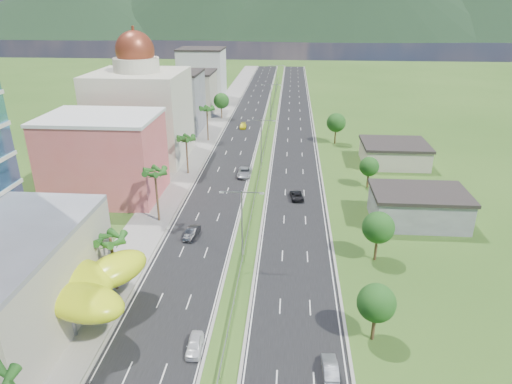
# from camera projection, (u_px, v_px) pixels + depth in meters

# --- Properties ---
(ground) EXTENTS (500.00, 500.00, 0.00)m
(ground) POSITION_uv_depth(u_px,v_px,m) (234.00, 304.00, 56.19)
(ground) COLOR #2D5119
(ground) RESTS_ON ground
(road_left) EXTENTS (11.00, 260.00, 0.04)m
(road_left) POSITION_uv_depth(u_px,v_px,m) (245.00, 123.00, 139.41)
(road_left) COLOR black
(road_left) RESTS_ON ground
(road_right) EXTENTS (11.00, 260.00, 0.04)m
(road_right) POSITION_uv_depth(u_px,v_px,m) (294.00, 124.00, 138.35)
(road_right) COLOR black
(road_right) RESTS_ON ground
(sidewalk_left) EXTENTS (7.00, 260.00, 0.12)m
(sidewalk_left) POSITION_uv_depth(u_px,v_px,m) (215.00, 122.00, 140.07)
(sidewalk_left) COLOR gray
(sidewalk_left) RESTS_ON ground
(median_guardrail) EXTENTS (0.10, 216.06, 0.76)m
(median_guardrail) POSITION_uv_depth(u_px,v_px,m) (267.00, 138.00, 122.10)
(median_guardrail) COLOR gray
(median_guardrail) RESTS_ON ground
(streetlight_median_b) EXTENTS (6.04, 0.25, 11.00)m
(streetlight_median_b) POSITION_uv_depth(u_px,v_px,m) (242.00, 219.00, 62.76)
(streetlight_median_b) COLOR gray
(streetlight_median_b) RESTS_ON ground
(streetlight_median_c) EXTENTS (6.04, 0.25, 11.00)m
(streetlight_median_c) POSITION_uv_depth(u_px,v_px,m) (261.00, 138.00, 99.51)
(streetlight_median_c) COLOR gray
(streetlight_median_c) RESTS_ON ground
(streetlight_median_d) EXTENTS (6.04, 0.25, 11.00)m
(streetlight_median_d) POSITION_uv_depth(u_px,v_px,m) (271.00, 98.00, 140.86)
(streetlight_median_d) COLOR gray
(streetlight_median_d) RESTS_ON ground
(streetlight_median_e) EXTENTS (6.04, 0.25, 11.00)m
(streetlight_median_e) POSITION_uv_depth(u_px,v_px,m) (276.00, 76.00, 182.22)
(streetlight_median_e) COLOR gray
(streetlight_median_e) RESTS_ON ground
(lime_canopy) EXTENTS (18.00, 15.00, 7.40)m
(lime_canopy) POSITION_uv_depth(u_px,v_px,m) (55.00, 281.00, 51.99)
(lime_canopy) COLOR #D1E616
(lime_canopy) RESTS_ON ground
(pink_shophouse) EXTENTS (20.00, 15.00, 15.00)m
(pink_shophouse) POSITION_uv_depth(u_px,v_px,m) (105.00, 158.00, 84.67)
(pink_shophouse) COLOR #D95A59
(pink_shophouse) RESTS_ON ground
(domed_building) EXTENTS (20.00, 20.00, 28.70)m
(domed_building) POSITION_uv_depth(u_px,v_px,m) (141.00, 110.00, 104.31)
(domed_building) COLOR beige
(domed_building) RESTS_ON ground
(midrise_grey) EXTENTS (16.00, 15.00, 16.00)m
(midrise_grey) POSITION_uv_depth(u_px,v_px,m) (173.00, 102.00, 128.51)
(midrise_grey) COLOR slate
(midrise_grey) RESTS_ON ground
(midrise_beige) EXTENTS (16.00, 15.00, 13.00)m
(midrise_beige) POSITION_uv_depth(u_px,v_px,m) (190.00, 93.00, 149.31)
(midrise_beige) COLOR #BCB69B
(midrise_beige) RESTS_ON ground
(midrise_white) EXTENTS (16.00, 15.00, 18.00)m
(midrise_white) POSITION_uv_depth(u_px,v_px,m) (202.00, 75.00, 169.47)
(midrise_white) COLOR silver
(midrise_white) RESTS_ON ground
(shed_near) EXTENTS (15.00, 10.00, 5.00)m
(shed_near) POSITION_uv_depth(u_px,v_px,m) (418.00, 208.00, 76.20)
(shed_near) COLOR slate
(shed_near) RESTS_ON ground
(shed_far) EXTENTS (14.00, 12.00, 4.40)m
(shed_far) POSITION_uv_depth(u_px,v_px,m) (394.00, 154.00, 103.75)
(shed_far) COLOR #BCB69B
(shed_far) RESTS_ON ground
(palm_tree_b) EXTENTS (3.60, 3.60, 8.10)m
(palm_tree_b) POSITION_uv_depth(u_px,v_px,m) (111.00, 241.00, 56.38)
(palm_tree_b) COLOR #47301C
(palm_tree_b) RESTS_ON ground
(palm_tree_c) EXTENTS (3.60, 3.60, 9.60)m
(palm_tree_c) POSITION_uv_depth(u_px,v_px,m) (155.00, 174.00, 74.20)
(palm_tree_c) COLOR #47301C
(palm_tree_c) RESTS_ON ground
(palm_tree_d) EXTENTS (3.60, 3.60, 8.60)m
(palm_tree_d) POSITION_uv_depth(u_px,v_px,m) (186.00, 140.00, 95.71)
(palm_tree_d) COLOR #47301C
(palm_tree_d) RESTS_ON ground
(palm_tree_e) EXTENTS (3.60, 3.60, 9.40)m
(palm_tree_e) POSITION_uv_depth(u_px,v_px,m) (207.00, 110.00, 118.39)
(palm_tree_e) COLOR #47301C
(palm_tree_e) RESTS_ON ground
(leafy_tree_lfar) EXTENTS (4.90, 4.90, 8.05)m
(leafy_tree_lfar) POSITION_uv_depth(u_px,v_px,m) (221.00, 101.00, 142.42)
(leafy_tree_lfar) COLOR #47301C
(leafy_tree_lfar) RESTS_ON ground
(leafy_tree_ra) EXTENTS (4.20, 4.20, 6.90)m
(leafy_tree_ra) POSITION_uv_depth(u_px,v_px,m) (376.00, 303.00, 48.60)
(leafy_tree_ra) COLOR #47301C
(leafy_tree_ra) RESTS_ON ground
(leafy_tree_rb) EXTENTS (4.55, 4.55, 7.47)m
(leafy_tree_rb) POSITION_uv_depth(u_px,v_px,m) (378.00, 228.00, 63.86)
(leafy_tree_rb) COLOR #47301C
(leafy_tree_rb) RESTS_ON ground
(leafy_tree_rc) EXTENTS (3.85, 3.85, 6.33)m
(leafy_tree_rc) POSITION_uv_depth(u_px,v_px,m) (369.00, 167.00, 89.69)
(leafy_tree_rc) COLOR #47301C
(leafy_tree_rc) RESTS_ON ground
(leafy_tree_rd) EXTENTS (4.90, 4.90, 8.05)m
(leafy_tree_rd) POSITION_uv_depth(u_px,v_px,m) (336.00, 123.00, 117.07)
(leafy_tree_rd) COLOR #47301C
(leafy_tree_rd) RESTS_ON ground
(mountain_ridge) EXTENTS (860.00, 140.00, 90.00)m
(mountain_ridge) POSITION_uv_depth(u_px,v_px,m) (346.00, 37.00, 465.45)
(mountain_ridge) COLOR black
(mountain_ridge) RESTS_ON ground
(car_white_near_left) EXTENTS (1.79, 4.10, 1.37)m
(car_white_near_left) POSITION_uv_depth(u_px,v_px,m) (195.00, 345.00, 48.51)
(car_white_near_left) COLOR white
(car_white_near_left) RESTS_ON road_left
(car_dark_left) EXTENTS (2.17, 4.66, 1.48)m
(car_dark_left) POSITION_uv_depth(u_px,v_px,m) (192.00, 233.00, 71.78)
(car_dark_left) COLOR black
(car_dark_left) RESTS_ON road_left
(car_silver_mid_left) EXTENTS (2.76, 5.90, 1.63)m
(car_silver_mid_left) POSITION_uv_depth(u_px,v_px,m) (244.00, 172.00, 96.82)
(car_silver_mid_left) COLOR #95989C
(car_silver_mid_left) RESTS_ON road_left
(car_yellow_far_left) EXTENTS (2.06, 4.56, 1.30)m
(car_yellow_far_left) POSITION_uv_depth(u_px,v_px,m) (243.00, 126.00, 133.27)
(car_yellow_far_left) COLOR yellow
(car_yellow_far_left) RESTS_ON road_left
(car_silver_right) EXTENTS (1.59, 4.20, 1.37)m
(car_silver_right) POSITION_uv_depth(u_px,v_px,m) (330.00, 368.00, 45.48)
(car_silver_right) COLOR #96999D
(car_silver_right) RESTS_ON road_right
(car_dark_far_right) EXTENTS (2.86, 5.09, 1.34)m
(car_dark_far_right) POSITION_uv_depth(u_px,v_px,m) (297.00, 195.00, 85.83)
(car_dark_far_right) COLOR black
(car_dark_far_right) RESTS_ON road_right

